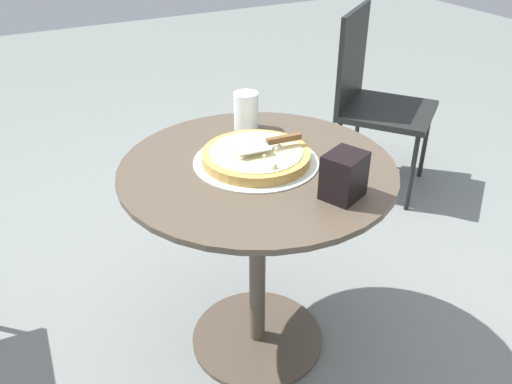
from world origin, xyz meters
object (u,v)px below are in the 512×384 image
pizza_server (269,143)px  patio_table (257,222)px  drinking_cup (246,111)px  pizza_on_tray (256,157)px  napkin_dispenser (344,176)px  patio_chair_corner (373,92)px

pizza_server → patio_table: bearing=-161.8°
patio_table → drinking_cup: (0.09, 0.25, 0.26)m
patio_table → pizza_on_tray: 0.22m
drinking_cup → pizza_server: bearing=-101.1°
pizza_on_tray → pizza_server: 0.06m
patio_table → napkin_dispenser: size_ratio=6.58×
pizza_server → drinking_cup: size_ratio=1.69×
pizza_on_tray → patio_chair_corner: size_ratio=0.41×
patio_chair_corner → drinking_cup: bearing=-152.7°
drinking_cup → napkin_dispenser: size_ratio=1.01×
pizza_server → napkin_dispenser: bearing=-75.1°
pizza_server → patio_chair_corner: size_ratio=0.23×
pizza_server → patio_chair_corner: 1.28m
drinking_cup → patio_chair_corner: bearing=27.3°
pizza_server → napkin_dispenser: size_ratio=1.70×
patio_table → pizza_server: size_ratio=3.87×
pizza_server → napkin_dispenser: 0.28m
patio_table → pizza_server: (0.05, 0.01, 0.26)m
pizza_on_tray → napkin_dispenser: bearing=-68.5°
drinking_cup → napkin_dispenser: bearing=-87.0°
patio_table → pizza_server: pizza_server is taller
patio_table → napkin_dispenser: (0.12, -0.26, 0.26)m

